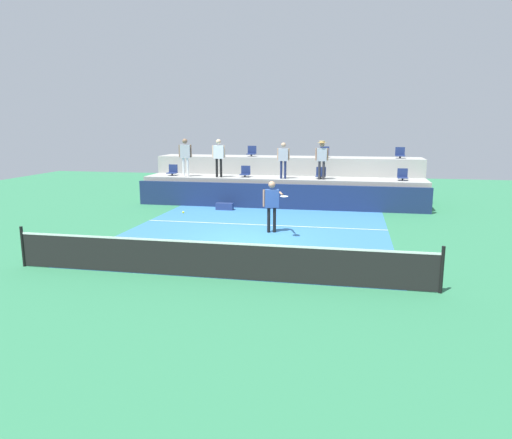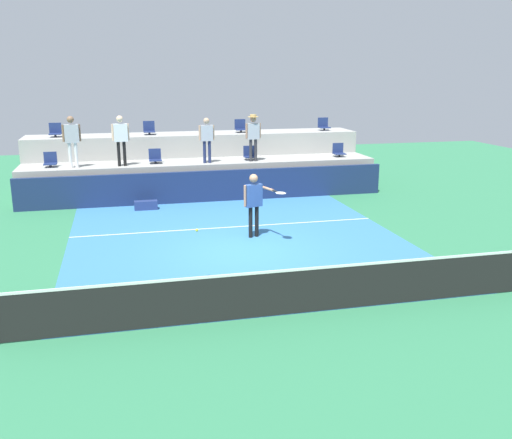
{
  "view_description": "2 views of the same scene",
  "coord_description": "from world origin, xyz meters",
  "px_view_note": "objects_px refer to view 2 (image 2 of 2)",
  "views": [
    {
      "loc": [
        3.18,
        -14.69,
        3.67
      ],
      "look_at": [
        0.48,
        -1.27,
        0.95
      ],
      "focal_mm": 33.59,
      "sensor_mm": 36.0,
      "label": 1
    },
    {
      "loc": [
        -2.99,
        -13.55,
        4.48
      ],
      "look_at": [
        0.13,
        -0.64,
        1.01
      ],
      "focal_mm": 39.82,
      "sensor_mm": 36.0,
      "label": 2
    }
  ],
  "objects_px": {
    "stadium_chair_upper_far_right": "(324,125)",
    "tennis_player": "(255,199)",
    "spectator_with_hat": "(253,133)",
    "stadium_chair_lower_far_right": "(339,151)",
    "stadium_chair_upper_right": "(240,127)",
    "stadium_chair_lower_far_left": "(50,161)",
    "spectator_leaning_on_rail": "(207,136)",
    "spectator_in_white": "(72,136)",
    "stadium_chair_upper_far_left": "(55,131)",
    "equipment_bag": "(146,205)",
    "tennis_ball": "(197,230)",
    "stadium_chair_lower_left": "(155,157)",
    "stadium_chair_upper_left": "(149,129)",
    "spectator_in_grey": "(121,136)",
    "stadium_chair_lower_right": "(250,154)"
  },
  "relations": [
    {
      "from": "spectator_leaning_on_rail",
      "to": "equipment_bag",
      "type": "distance_m",
      "value": 3.51
    },
    {
      "from": "spectator_in_white",
      "to": "stadium_chair_upper_far_left",
      "type": "bearing_deg",
      "value": 108.74
    },
    {
      "from": "stadium_chair_lower_left",
      "to": "stadium_chair_upper_far_right",
      "type": "distance_m",
      "value": 7.39
    },
    {
      "from": "stadium_chair_lower_far_left",
      "to": "spectator_in_grey",
      "type": "bearing_deg",
      "value": -8.95
    },
    {
      "from": "stadium_chair_lower_far_left",
      "to": "stadium_chair_upper_left",
      "type": "distance_m",
      "value": 4.06
    },
    {
      "from": "stadium_chair_lower_right",
      "to": "stadium_chair_lower_far_right",
      "type": "distance_m",
      "value": 3.58
    },
    {
      "from": "stadium_chair_lower_far_right",
      "to": "stadium_chair_lower_far_left",
      "type": "bearing_deg",
      "value": 180.0
    },
    {
      "from": "spectator_in_white",
      "to": "stadium_chair_upper_right",
      "type": "bearing_deg",
      "value": 18.92
    },
    {
      "from": "stadium_chair_lower_far_left",
      "to": "stadium_chair_upper_left",
      "type": "height_order",
      "value": "stadium_chair_upper_left"
    },
    {
      "from": "spectator_in_white",
      "to": "spectator_leaning_on_rail",
      "type": "xyz_separation_m",
      "value": [
        4.66,
        -0.0,
        -0.11
      ]
    },
    {
      "from": "stadium_chair_lower_far_left",
      "to": "stadium_chair_upper_right",
      "type": "bearing_deg",
      "value": 14.08
    },
    {
      "from": "equipment_bag",
      "to": "stadium_chair_upper_far_left",
      "type": "bearing_deg",
      "value": 129.03
    },
    {
      "from": "tennis_ball",
      "to": "spectator_in_white",
      "type": "bearing_deg",
      "value": 109.11
    },
    {
      "from": "stadium_chair_upper_far_left",
      "to": "stadium_chair_upper_left",
      "type": "height_order",
      "value": "same"
    },
    {
      "from": "stadium_chair_lower_left",
      "to": "equipment_bag",
      "type": "distance_m",
      "value": 2.42
    },
    {
      "from": "stadium_chair_lower_far_left",
      "to": "stadium_chair_lower_right",
      "type": "height_order",
      "value": "same"
    },
    {
      "from": "stadium_chair_upper_left",
      "to": "equipment_bag",
      "type": "xyz_separation_m",
      "value": [
        -0.42,
        -3.77,
        -2.16
      ]
    },
    {
      "from": "stadium_chair_lower_far_right",
      "to": "spectator_with_hat",
      "type": "relative_size",
      "value": 0.3
    },
    {
      "from": "stadium_chair_lower_far_right",
      "to": "stadium_chair_upper_right",
      "type": "relative_size",
      "value": 1.0
    },
    {
      "from": "stadium_chair_upper_left",
      "to": "stadium_chair_lower_right",
      "type": "bearing_deg",
      "value": -26.57
    },
    {
      "from": "spectator_in_white",
      "to": "stadium_chair_lower_left",
      "type": "bearing_deg",
      "value": 7.79
    },
    {
      "from": "stadium_chair_upper_left",
      "to": "stadium_chair_upper_right",
      "type": "height_order",
      "value": "same"
    },
    {
      "from": "stadium_chair_upper_far_right",
      "to": "spectator_with_hat",
      "type": "distance_m",
      "value": 4.16
    },
    {
      "from": "stadium_chair_upper_right",
      "to": "stadium_chair_upper_far_right",
      "type": "bearing_deg",
      "value": 0.0
    },
    {
      "from": "stadium_chair_lower_left",
      "to": "stadium_chair_upper_far_left",
      "type": "xyz_separation_m",
      "value": [
        -3.55,
        1.8,
        0.85
      ]
    },
    {
      "from": "stadium_chair_upper_far_left",
      "to": "stadium_chair_upper_far_right",
      "type": "relative_size",
      "value": 1.0
    },
    {
      "from": "stadium_chair_upper_far_left",
      "to": "stadium_chair_lower_far_right",
      "type": "bearing_deg",
      "value": -9.59
    },
    {
      "from": "stadium_chair_upper_right",
      "to": "spectator_in_grey",
      "type": "relative_size",
      "value": 0.3
    },
    {
      "from": "stadium_chair_upper_right",
      "to": "stadium_chair_upper_far_right",
      "type": "xyz_separation_m",
      "value": [
        3.56,
        0.0,
        0.0
      ]
    },
    {
      "from": "tennis_ball",
      "to": "equipment_bag",
      "type": "bearing_deg",
      "value": 95.89
    },
    {
      "from": "stadium_chair_lower_far_right",
      "to": "stadium_chair_upper_right",
      "type": "bearing_deg",
      "value": 153.1
    },
    {
      "from": "stadium_chair_upper_far_right",
      "to": "tennis_player",
      "type": "height_order",
      "value": "stadium_chair_upper_far_right"
    },
    {
      "from": "stadium_chair_lower_right",
      "to": "spectator_in_grey",
      "type": "bearing_deg",
      "value": -175.33
    },
    {
      "from": "spectator_with_hat",
      "to": "stadium_chair_lower_left",
      "type": "bearing_deg",
      "value": 173.87
    },
    {
      "from": "stadium_chair_lower_far_left",
      "to": "stadium_chair_lower_far_right",
      "type": "relative_size",
      "value": 1.0
    },
    {
      "from": "stadium_chair_upper_far_right",
      "to": "spectator_leaning_on_rail",
      "type": "bearing_deg",
      "value": -157.49
    },
    {
      "from": "tennis_player",
      "to": "tennis_ball",
      "type": "height_order",
      "value": "tennis_player"
    },
    {
      "from": "stadium_chair_lower_far_left",
      "to": "spectator_in_white",
      "type": "height_order",
      "value": "spectator_in_white"
    },
    {
      "from": "stadium_chair_upper_right",
      "to": "spectator_in_white",
      "type": "relative_size",
      "value": 0.29
    },
    {
      "from": "stadium_chair_lower_far_left",
      "to": "spectator_leaning_on_rail",
      "type": "xyz_separation_m",
      "value": [
        5.46,
        -0.38,
        0.76
      ]
    },
    {
      "from": "stadium_chair_lower_right",
      "to": "stadium_chair_upper_far_left",
      "type": "bearing_deg",
      "value": 165.72
    },
    {
      "from": "tennis_player",
      "to": "spectator_in_white",
      "type": "relative_size",
      "value": 1.0
    },
    {
      "from": "stadium_chair_lower_far_right",
      "to": "equipment_bag",
      "type": "relative_size",
      "value": 0.68
    },
    {
      "from": "stadium_chair_lower_left",
      "to": "tennis_ball",
      "type": "bearing_deg",
      "value": -88.42
    },
    {
      "from": "stadium_chair_upper_left",
      "to": "spectator_in_white",
      "type": "distance_m",
      "value": 3.5
    },
    {
      "from": "stadium_chair_lower_far_right",
      "to": "equipment_bag",
      "type": "distance_m",
      "value": 7.96
    },
    {
      "from": "stadium_chair_upper_left",
      "to": "stadium_chair_lower_far_left",
      "type": "bearing_deg",
      "value": -153.05
    },
    {
      "from": "stadium_chair_lower_far_left",
      "to": "equipment_bag",
      "type": "bearing_deg",
      "value": -32.24
    },
    {
      "from": "stadium_chair_lower_right",
      "to": "stadium_chair_upper_far_right",
      "type": "xyz_separation_m",
      "value": [
        3.59,
        1.8,
        0.85
      ]
    },
    {
      "from": "stadium_chair_lower_far_right",
      "to": "stadium_chair_upper_left",
      "type": "bearing_deg",
      "value": 165.93
    }
  ]
}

